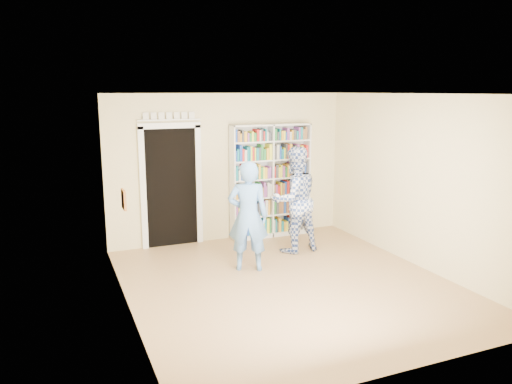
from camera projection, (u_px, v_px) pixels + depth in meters
floor at (288, 284)px, 7.21m from camera, size 5.00×5.00×0.00m
ceiling at (291, 94)px, 6.67m from camera, size 5.00×5.00×0.00m
wall_back at (229, 167)px, 9.20m from camera, size 4.50×0.00×4.50m
wall_left at (125, 207)px, 6.09m from camera, size 0.00×5.00×5.00m
wall_right at (419, 181)px, 7.79m from camera, size 0.00×5.00×5.00m
bookshelf at (270, 180)px, 9.40m from camera, size 1.55×0.29×2.13m
doorway at (171, 181)px, 8.80m from camera, size 1.10×0.08×2.43m
wall_art at (124, 200)px, 6.27m from camera, size 0.03×0.25×0.25m
man_blue at (248, 216)px, 7.63m from camera, size 0.73×0.62×1.71m
man_plaid at (294, 200)px, 8.53m from camera, size 0.94×0.76×1.82m
paper_sheet at (306, 192)px, 8.36m from camera, size 0.20×0.11×0.32m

